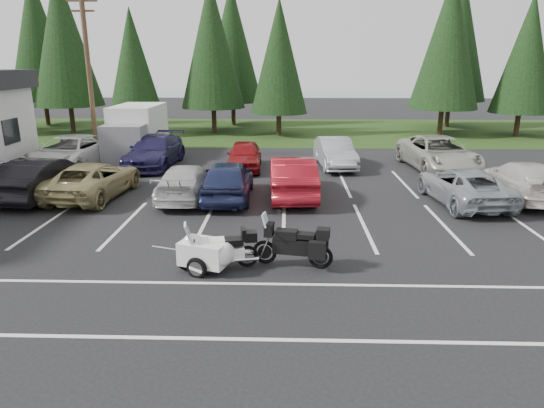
% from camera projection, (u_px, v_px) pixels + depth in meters
% --- Properties ---
extents(ground, '(120.00, 120.00, 0.00)m').
position_uv_depth(ground, '(268.00, 235.00, 15.37)').
color(ground, black).
rests_on(ground, ground).
extents(grass_strip, '(80.00, 16.00, 0.01)m').
position_uv_depth(grass_strip, '(279.00, 131.00, 38.38)').
color(grass_strip, '#1E3812').
rests_on(grass_strip, ground).
extents(lake_water, '(70.00, 50.00, 0.02)m').
position_uv_depth(lake_water, '(311.00, 100.00, 67.98)').
color(lake_water, slate).
rests_on(lake_water, ground).
extents(utility_pole, '(1.60, 0.26, 9.00)m').
position_uv_depth(utility_pole, '(89.00, 73.00, 25.83)').
color(utility_pole, '#473321').
rests_on(utility_pole, ground).
extents(box_truck, '(2.40, 5.60, 2.90)m').
position_uv_depth(box_truck, '(134.00, 133.00, 27.17)').
color(box_truck, silver).
rests_on(box_truck, ground).
extents(stall_markings, '(32.00, 16.00, 0.01)m').
position_uv_depth(stall_markings, '(270.00, 216.00, 17.29)').
color(stall_markings, silver).
rests_on(stall_markings, ground).
extents(conifer_2, '(5.10, 5.10, 11.89)m').
position_uv_depth(conifer_2, '(63.00, 38.00, 35.71)').
color(conifer_2, '#332316').
rests_on(conifer_2, ground).
extents(conifer_3, '(3.87, 3.87, 9.02)m').
position_uv_depth(conifer_3, '(133.00, 62.00, 34.69)').
color(conifer_3, '#332316').
rests_on(conifer_3, ground).
extents(conifer_4, '(4.80, 4.80, 11.17)m').
position_uv_depth(conifer_4, '(212.00, 44.00, 35.61)').
color(conifer_4, '#332316').
rests_on(conifer_4, ground).
extents(conifer_5, '(4.14, 4.14, 9.63)m').
position_uv_depth(conifer_5, '(279.00, 56.00, 34.48)').
color(conifer_5, '#332316').
rests_on(conifer_5, ground).
extents(conifer_6, '(4.93, 4.93, 11.48)m').
position_uv_depth(conifer_6, '(448.00, 41.00, 34.31)').
color(conifer_6, '#332316').
rests_on(conifer_6, ground).
extents(conifer_7, '(4.27, 4.27, 9.94)m').
position_uv_depth(conifer_7, '(527.00, 54.00, 34.12)').
color(conifer_7, '#332316').
rests_on(conifer_7, ground).
extents(conifer_back_a, '(5.28, 5.28, 12.30)m').
position_uv_depth(conifer_back_a, '(37.00, 37.00, 39.78)').
color(conifer_back_a, '#332316').
rests_on(conifer_back_a, ground).
extents(conifer_back_b, '(4.97, 4.97, 11.58)m').
position_uv_depth(conifer_back_b, '(232.00, 43.00, 39.93)').
color(conifer_back_b, '#332316').
rests_on(conifer_back_b, ground).
extents(conifer_back_c, '(5.50, 5.50, 12.81)m').
position_uv_depth(conifer_back_c, '(456.00, 33.00, 38.54)').
color(conifer_back_c, '#332316').
rests_on(conifer_back_c, ground).
extents(car_near_1, '(2.19, 5.12, 1.64)m').
position_uv_depth(car_near_1, '(44.00, 178.00, 19.43)').
color(car_near_1, black).
rests_on(car_near_1, ground).
extents(car_near_2, '(2.84, 5.34, 1.43)m').
position_uv_depth(car_near_2, '(94.00, 180.00, 19.57)').
color(car_near_2, '#928755').
rests_on(car_near_2, ground).
extents(car_near_3, '(1.92, 4.71, 1.36)m').
position_uv_depth(car_near_3, '(187.00, 182.00, 19.33)').
color(car_near_3, beige).
rests_on(car_near_3, ground).
extents(car_near_4, '(1.96, 4.72, 1.60)m').
position_uv_depth(car_near_4, '(228.00, 180.00, 19.20)').
color(car_near_4, '#1D2348').
rests_on(car_near_4, ground).
extents(car_near_5, '(2.01, 5.13, 1.66)m').
position_uv_depth(car_near_5, '(292.00, 177.00, 19.55)').
color(car_near_5, maroon).
rests_on(car_near_5, ground).
extents(car_near_6, '(2.77, 5.18, 1.38)m').
position_uv_depth(car_near_6, '(463.00, 186.00, 18.68)').
color(car_near_6, gray).
rests_on(car_near_6, ground).
extents(car_near_7, '(2.47, 5.29, 1.49)m').
position_uv_depth(car_near_7, '(523.00, 180.00, 19.32)').
color(car_near_7, beige).
rests_on(car_near_7, ground).
extents(car_far_0, '(3.29, 6.25, 1.68)m').
position_uv_depth(car_far_0, '(69.00, 153.00, 24.57)').
color(car_far_0, white).
rests_on(car_far_0, ground).
extents(car_far_1, '(2.46, 5.57, 1.59)m').
position_uv_depth(car_far_1, '(155.00, 151.00, 25.31)').
color(car_far_1, '#1D1940').
rests_on(car_far_1, ground).
extents(car_far_2, '(1.82, 4.23, 1.42)m').
position_uv_depth(car_far_2, '(244.00, 155.00, 24.60)').
color(car_far_2, maroon).
rests_on(car_far_2, ground).
extents(car_far_3, '(2.05, 4.70, 1.50)m').
position_uv_depth(car_far_3, '(335.00, 153.00, 25.08)').
color(car_far_3, gray).
rests_on(car_far_3, ground).
extents(car_far_4, '(3.32, 6.27, 1.68)m').
position_uv_depth(car_far_4, '(439.00, 154.00, 24.39)').
color(car_far_4, '#A19F93').
rests_on(car_far_4, ground).
extents(touring_motorcycle, '(2.49, 1.19, 1.33)m').
position_uv_depth(touring_motorcycle, '(218.00, 245.00, 12.72)').
color(touring_motorcycle, white).
rests_on(touring_motorcycle, ground).
extents(cargo_trailer, '(2.01, 1.52, 0.83)m').
position_uv_depth(cargo_trailer, '(205.00, 255.00, 12.72)').
color(cargo_trailer, silver).
rests_on(cargo_trailer, ground).
extents(adventure_motorcycle, '(2.53, 1.29, 1.47)m').
position_uv_depth(adventure_motorcycle, '(292.00, 240.00, 12.88)').
color(adventure_motorcycle, black).
rests_on(adventure_motorcycle, ground).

